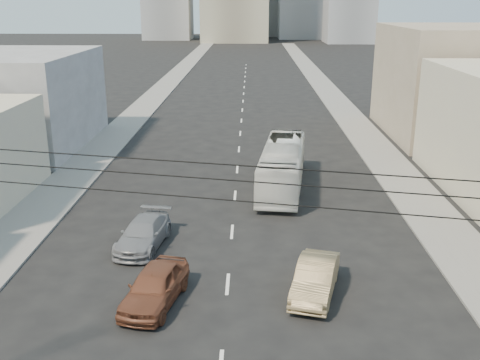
{
  "coord_description": "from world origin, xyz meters",
  "views": [
    {
      "loc": [
        1.0,
        -8.63,
        12.22
      ],
      "look_at": [
        0.47,
        18.48,
        3.5
      ],
      "focal_mm": 42.0,
      "sensor_mm": 36.0,
      "label": 1
    }
  ],
  "objects_px": {
    "city_bus": "(282,166)",
    "sedan_tan": "(315,278)",
    "sedan_grey": "(143,233)",
    "sedan_brown": "(155,286)"
  },
  "relations": [
    {
      "from": "city_bus",
      "to": "sedan_tan",
      "type": "relative_size",
      "value": 2.41
    },
    {
      "from": "sedan_grey",
      "to": "city_bus",
      "type": "bearing_deg",
      "value": 59.58
    },
    {
      "from": "city_bus",
      "to": "sedan_tan",
      "type": "bearing_deg",
      "value": -80.38
    },
    {
      "from": "sedan_brown",
      "to": "sedan_grey",
      "type": "relative_size",
      "value": 0.95
    },
    {
      "from": "sedan_brown",
      "to": "sedan_grey",
      "type": "height_order",
      "value": "sedan_brown"
    },
    {
      "from": "sedan_grey",
      "to": "sedan_tan",
      "type": "bearing_deg",
      "value": -22.09
    },
    {
      "from": "city_bus",
      "to": "sedan_grey",
      "type": "height_order",
      "value": "city_bus"
    },
    {
      "from": "sedan_grey",
      "to": "sedan_brown",
      "type": "bearing_deg",
      "value": -67.02
    },
    {
      "from": "sedan_tan",
      "to": "sedan_grey",
      "type": "distance_m",
      "value": 9.65
    },
    {
      "from": "sedan_tan",
      "to": "sedan_grey",
      "type": "height_order",
      "value": "sedan_tan"
    }
  ]
}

